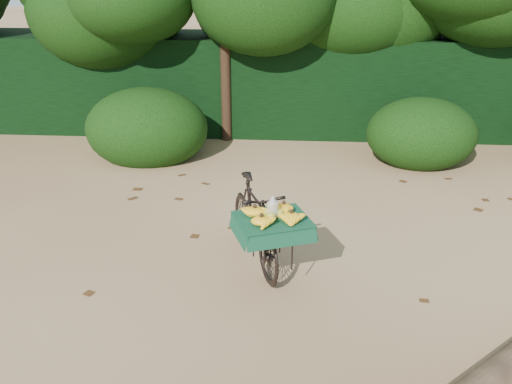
{
  "coord_description": "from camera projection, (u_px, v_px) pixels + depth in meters",
  "views": [
    {
      "loc": [
        -0.57,
        -4.28,
        3.01
      ],
      "look_at": [
        -0.93,
        0.79,
        0.88
      ],
      "focal_mm": 38.0,
      "sensor_mm": 36.0,
      "label": 1
    }
  ],
  "objects": [
    {
      "name": "hedge_backdrop",
      "position": [
        324.0,
        83.0,
        10.51
      ],
      "size": [
        26.0,
        1.8,
        1.8
      ],
      "primitive_type": "cube",
      "color": "black",
      "rests_on": "ground"
    },
    {
      "name": "tree_row",
      "position": [
        291.0,
        29.0,
        9.39
      ],
      "size": [
        14.5,
        2.0,
        4.0
      ],
      "primitive_type": null,
      "color": "black",
      "rests_on": "ground"
    },
    {
      "name": "vendor_bicycle",
      "position": [
        255.0,
        222.0,
        5.77
      ],
      "size": [
        1.12,
        1.76,
        0.95
      ],
      "rotation": [
        0.0,
        0.0,
        0.37
      ],
      "color": "black",
      "rests_on": "ground"
    },
    {
      "name": "leaf_litter",
      "position": [
        343.0,
        277.0,
        5.66
      ],
      "size": [
        7.0,
        7.3,
        0.01
      ],
      "primitive_type": null,
      "color": "#482A13",
      "rests_on": "ground"
    },
    {
      "name": "bush_clumps",
      "position": [
        358.0,
        136.0,
        8.81
      ],
      "size": [
        8.8,
        1.7,
        0.9
      ],
      "primitive_type": null,
      "color": "black",
      "rests_on": "ground"
    },
    {
      "name": "ground",
      "position": [
        349.0,
        314.0,
        5.06
      ],
      "size": [
        80.0,
        80.0,
        0.0
      ],
      "primitive_type": "plane",
      "color": "tan",
      "rests_on": "ground"
    },
    {
      "name": "fallen_log",
      "position": [
        503.0,
        374.0,
        4.11
      ],
      "size": [
        3.2,
        2.9,
        0.29
      ],
      "primitive_type": "cylinder",
      "rotation": [
        1.57,
        0.0,
        -0.84
      ],
      "color": "brown",
      "rests_on": "ground"
    }
  ]
}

